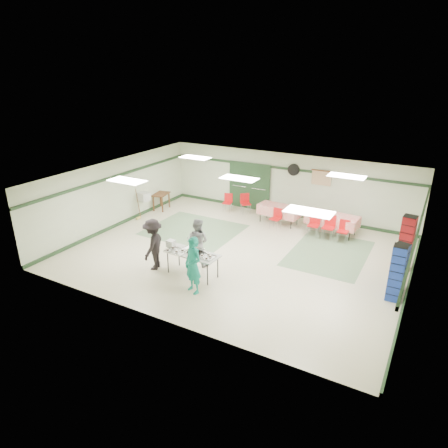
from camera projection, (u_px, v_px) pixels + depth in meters
The scene contains 42 objects.
floor at pixel (238, 253), 13.98m from camera, with size 11.00×11.00×0.00m, color beige.
ceiling at pixel (239, 178), 12.99m from camera, with size 11.00×11.00×0.00m, color white.
wall_back at pixel (286, 185), 17.14m from camera, with size 11.00×11.00×0.00m, color #B6BFA3.
wall_front at pixel (155, 272), 9.83m from camera, with size 11.00×11.00×0.00m, color #B6BFA3.
wall_left at pixel (117, 193), 15.98m from camera, with size 9.00×9.00×0.00m, color #B6BFA3.
wall_right at pixel (416, 251), 11.00m from camera, with size 9.00×9.00×0.00m, color #B6BFA3.
trim_back at pixel (287, 169), 16.86m from camera, with size 11.00×0.06×0.10m, color #1F3A20.
baseboard_back at pixel (285, 213), 17.59m from camera, with size 11.00×0.06×0.12m, color #1F3A20.
trim_left at pixel (115, 176), 15.71m from camera, with size 9.00×0.06×0.10m, color #1F3A20.
baseboard_left at pixel (120, 223), 16.44m from camera, with size 9.00×0.06×0.12m, color #1F3A20.
trim_right at pixel (419, 227), 10.75m from camera, with size 9.00×0.06×0.10m, color #1F3A20.
baseboard_right at pixel (407, 291), 11.48m from camera, with size 9.00×0.06×0.12m, color #1F3A20.
green_patch_a at pixel (194, 230), 15.93m from camera, with size 3.50×3.00×0.01m, color gray.
green_patch_b at pixel (329, 253), 13.93m from camera, with size 2.50×3.50×0.01m, color gray.
double_door_left at pixel (240, 185), 18.20m from camera, with size 0.90×0.06×2.10m, color gray.
double_door_right at pixel (259, 188), 17.77m from camera, with size 0.90×0.06×2.10m, color gray.
door_frame at pixel (249, 186), 17.97m from camera, with size 2.00×0.03×2.15m, color #1F3A20.
wall_fan at pixel (294, 170), 16.70m from camera, with size 0.50×0.50×0.10m, color black.
scroll_banner at pixel (321, 178), 16.23m from camera, with size 0.80×0.02×0.60m, color tan.
serving_table at pixel (192, 254), 12.23m from camera, with size 1.76×0.78×0.76m.
sheet_tray_right at pixel (206, 257), 11.94m from camera, with size 0.52×0.40×0.02m, color silver.
sheet_tray_mid at pixel (193, 250), 12.36m from camera, with size 0.60×0.45×0.02m, color silver.
sheet_tray_left at pixel (176, 251), 12.30m from camera, with size 0.62×0.47×0.02m, color silver.
baking_pan at pixel (196, 252), 12.16m from camera, with size 0.44×0.27×0.08m, color black.
foam_box_stack at pixel (171, 244), 12.58m from camera, with size 0.25×0.23×0.23m, color white.
volunteer_teal at pixel (193, 265), 11.26m from camera, with size 0.62×0.40×1.69m, color #148977.
volunteer_grey at pixel (197, 242), 12.88m from camera, with size 0.77×0.60×1.59m, color gray.
volunteer_dark at pixel (153, 244), 12.60m from camera, with size 1.08×0.62×1.68m, color black.
dining_table_a at pixel (332, 219), 15.41m from camera, with size 2.04×1.05×0.77m.
dining_table_b at pixel (279, 210), 16.41m from camera, with size 1.77×0.92×0.77m.
chair_a at pixel (329, 225), 14.94m from camera, with size 0.43×0.43×0.91m.
chair_b at pixel (314, 222), 15.20m from camera, with size 0.44×0.44×0.88m.
chair_c at pixel (344, 229), 14.71m from camera, with size 0.39×0.39×0.83m.
chair_d at pixel (277, 216), 15.91m from camera, with size 0.43×0.43×0.83m.
chair_loose_a at pixel (245, 201), 17.60m from camera, with size 0.57×0.57×0.87m.
chair_loose_b at pixel (228, 201), 17.82m from camera, with size 0.44×0.44×0.81m.
crate_stack_blue_a at pixel (396, 273), 10.87m from camera, with size 0.36×0.36×1.65m, color navy.
crate_stack_red at pixel (406, 243), 12.59m from camera, with size 0.39×0.39×1.79m, color maroon.
crate_stack_blue_b at pixel (399, 267), 11.47m from camera, with size 0.37×0.37×1.43m, color navy.
printer_table at pixel (161, 196), 18.01m from camera, with size 0.70×0.94×0.74m.
office_printer at pixel (144, 197), 16.97m from camera, with size 0.44×0.39×0.35m, color #B0B0AB.
broom at pixel (138, 203), 16.83m from camera, with size 0.03×0.03×1.34m, color brown.
Camera 1 is at (5.72, -11.28, 6.07)m, focal length 32.00 mm.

